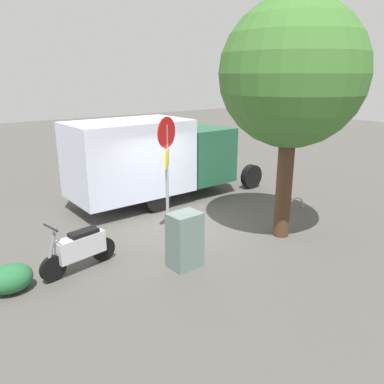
# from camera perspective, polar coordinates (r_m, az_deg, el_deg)

# --- Properties ---
(ground_plane) EXTENTS (60.00, 60.00, 0.00)m
(ground_plane) POSITION_cam_1_polar(r_m,az_deg,el_deg) (10.72, -0.63, -5.47)
(ground_plane) COLOR #4D4B47
(box_truck_near) EXTENTS (7.00, 2.23, 2.78)m
(box_truck_near) POSITION_cam_1_polar(r_m,az_deg,el_deg) (12.75, -5.54, 5.44)
(box_truck_near) COLOR black
(box_truck_near) RESTS_ON ground
(motorcycle) EXTENTS (1.80, 0.61, 1.20)m
(motorcycle) POSITION_cam_1_polar(r_m,az_deg,el_deg) (8.69, -16.43, -8.06)
(motorcycle) COLOR black
(motorcycle) RESTS_ON ground
(stop_sign) EXTENTS (0.71, 0.33, 3.17)m
(stop_sign) POSITION_cam_1_polar(r_m,az_deg,el_deg) (9.49, -3.80, 4.89)
(stop_sign) COLOR #9E9EA3
(stop_sign) RESTS_ON ground
(street_tree) EXTENTS (3.52, 3.52, 5.91)m
(street_tree) POSITION_cam_1_polar(r_m,az_deg,el_deg) (9.74, 14.81, 16.60)
(street_tree) COLOR #47301E
(street_tree) RESTS_ON ground
(utility_cabinet) EXTENTS (0.70, 0.55, 1.26)m
(utility_cabinet) POSITION_cam_1_polar(r_m,az_deg,el_deg) (8.44, -1.08, -7.25)
(utility_cabinet) COLOR slate
(utility_cabinet) RESTS_ON ground
(bike_rack_hoop) EXTENTS (0.85, 0.09, 0.85)m
(bike_rack_hoop) POSITION_cam_1_polar(r_m,az_deg,el_deg) (12.60, 15.21, -2.60)
(bike_rack_hoop) COLOR #B7B7BC
(bike_rack_hoop) RESTS_ON ground
(shrub_near_sign) EXTENTS (0.85, 0.69, 0.58)m
(shrub_near_sign) POSITION_cam_1_polar(r_m,az_deg,el_deg) (8.45, -25.60, -11.63)
(shrub_near_sign) COLOR #256337
(shrub_near_sign) RESTS_ON ground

